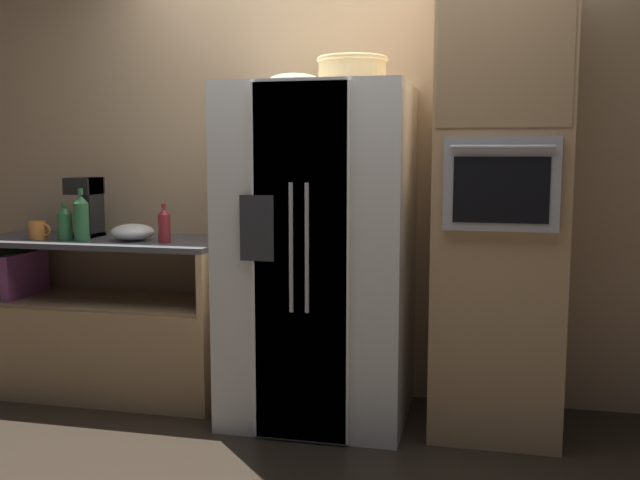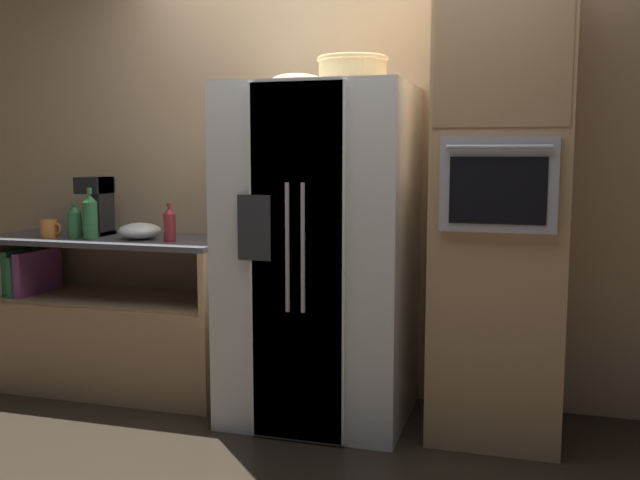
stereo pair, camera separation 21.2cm
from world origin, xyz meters
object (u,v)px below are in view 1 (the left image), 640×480
bottle_short (81,218)px  coffee_maker (87,204)px  refrigerator (319,254)px  mixing_bowl (133,232)px  bottle_wide (65,223)px  mug (38,230)px  bottle_tall (164,225)px  fruit_bowl (294,80)px  wall_oven (499,204)px  wicker_basket (352,69)px

bottle_short → coffee_maker: coffee_maker is taller
refrigerator → mixing_bowl: bearing=177.4°
refrigerator → mixing_bowl: (-1.09, 0.05, 0.08)m
bottle_wide → mug: bottle_wide is taller
bottle_tall → coffee_maker: size_ratio=0.62×
bottle_short → coffee_maker: (-0.07, 0.19, 0.06)m
fruit_bowl → bottle_tall: bearing=-172.6°
wall_oven → coffee_maker: (-2.33, 0.10, -0.05)m
mixing_bowl → bottle_short: bearing=-162.3°
fruit_bowl → bottle_short: (-1.20, -0.13, -0.73)m
wicker_basket → bottle_short: wicker_basket is taller
wall_oven → mixing_bowl: wall_oven is taller
bottle_short → mixing_bowl: 0.29m
fruit_bowl → bottle_tall: (-0.71, -0.09, -0.77)m
refrigerator → bottle_short: refrigerator is taller
refrigerator → fruit_bowl: (-0.16, 0.09, 0.90)m
refrigerator → coffee_maker: (-1.42, 0.15, 0.23)m
wicker_basket → mixing_bowl: size_ratio=1.47×
bottle_short → mixing_bowl: bottle_short is taller
bottle_short → mug: (-0.28, 0.00, -0.08)m
coffee_maker → bottle_tall: bearing=-15.7°
wicker_basket → bottle_wide: wicker_basket is taller
wicker_basket → mug: size_ratio=2.61×
refrigerator → wall_oven: wall_oven is taller
wall_oven → bottle_short: (-2.25, -0.09, -0.11)m
bottle_tall → coffee_maker: coffee_maker is taller
wicker_basket → mixing_bowl: 1.53m
wall_oven → fruit_bowl: 1.23m
wicker_basket → coffee_maker: bearing=173.1°
mug → mixing_bowl: mug is taller
bottle_tall → mug: 0.76m
bottle_wide → mixing_bowl: bearing=11.2°
bottle_short → wall_oven: bearing=2.3°
bottle_wide → mug: bearing=-176.8°
wicker_basket → mug: wicker_basket is taller
fruit_bowl → bottle_tall: 1.05m
wall_oven → bottle_wide: 2.37m
wall_oven → coffee_maker: wall_oven is taller
wicker_basket → bottle_tall: 1.32m
wall_oven → fruit_bowl: wall_oven is taller
wall_oven → wicker_basket: 0.99m
wicker_basket → bottle_wide: bearing=179.5°
bottle_tall → bottle_short: bottle_short is taller
wicker_basket → bottle_short: (-1.53, 0.01, -0.77)m
bottle_short → wicker_basket: bearing=-0.2°
mixing_bowl → bottle_tall: bearing=-13.4°
bottle_tall → mixing_bowl: bearing=166.6°
wall_oven → bottle_short: 2.26m
wall_oven → wicker_basket: size_ratio=6.44×
wicker_basket → coffee_maker: wicker_basket is taller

